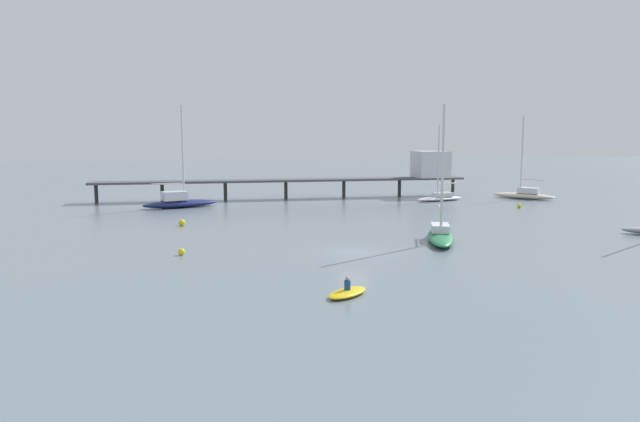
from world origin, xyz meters
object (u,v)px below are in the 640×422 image
object	(u,v)px
sailboat_green	(440,234)
dinghy_yellow	(347,292)
sailboat_cream	(524,194)
sailboat_navy	(179,201)
mooring_buoy_mid	(519,206)
mooring_buoy_outer	(182,223)
pier	(375,171)
mooring_buoy_near	(181,252)
sailboat_white	(440,196)

from	to	relation	value
sailboat_green	dinghy_yellow	bearing A→B (deg)	-128.06
dinghy_yellow	sailboat_cream	bearing A→B (deg)	50.58
sailboat_navy	mooring_buoy_mid	distance (m)	43.93
sailboat_navy	sailboat_green	bearing A→B (deg)	-51.53
sailboat_navy	mooring_buoy_outer	xyz separation A→B (m)	(1.01, -16.25, -0.50)
pier	sailboat_green	distance (m)	38.40
sailboat_cream	mooring_buoy_near	bearing A→B (deg)	-145.61
sailboat_navy	mooring_buoy_mid	xyz separation A→B (m)	(43.03, -8.83, -0.57)
dinghy_yellow	mooring_buoy_near	bearing A→B (deg)	125.90
sailboat_navy	mooring_buoy_near	xyz separation A→B (m)	(1.62, -31.49, -0.57)
pier	sailboat_white	xyz separation A→B (m)	(7.82, -6.85, -3.41)
sailboat_white	mooring_buoy_near	distance (m)	47.95
sailboat_cream	mooring_buoy_mid	distance (m)	12.20
sailboat_green	sailboat_cream	size ratio (longest dim) A/B	0.98
mooring_buoy_near	pier	bearing A→B (deg)	55.77
pier	dinghy_yellow	bearing A→B (deg)	-107.88
sailboat_navy	mooring_buoy_near	world-z (taller)	sailboat_navy
mooring_buoy_outer	sailboat_cream	bearing A→B (deg)	19.94
dinghy_yellow	mooring_buoy_near	distance (m)	16.78
mooring_buoy_mid	pier	bearing A→B (deg)	130.03
sailboat_green	mooring_buoy_outer	world-z (taller)	sailboat_green
sailboat_navy	dinghy_yellow	bearing A→B (deg)	-75.75
mooring_buoy_near	mooring_buoy_mid	size ratio (longest dim) A/B	0.98
pier	sailboat_white	world-z (taller)	sailboat_white
sailboat_green	sailboat_white	bearing A→B (deg)	67.39
mooring_buoy_outer	pier	bearing A→B (deg)	41.57
sailboat_cream	mooring_buoy_mid	xyz separation A→B (m)	(-6.63, -10.23, -0.49)
sailboat_white	dinghy_yellow	distance (m)	52.81
sailboat_white	dinghy_yellow	xyz separation A→B (m)	(-25.03, -46.50, -0.40)
mooring_buoy_outer	mooring_buoy_near	world-z (taller)	mooring_buoy_outer
mooring_buoy_outer	mooring_buoy_mid	world-z (taller)	mooring_buoy_outer
sailboat_green	dinghy_yellow	xyz separation A→B (m)	(-12.09, -15.44, -0.49)
mooring_buoy_outer	mooring_buoy_near	distance (m)	15.25
sailboat_green	sailboat_navy	world-z (taller)	sailboat_navy
sailboat_white	mooring_buoy_outer	distance (m)	39.64
sailboat_white	mooring_buoy_outer	bearing A→B (deg)	-153.52
sailboat_green	sailboat_white	world-z (taller)	sailboat_green
pier	mooring_buoy_mid	xyz separation A→B (m)	(14.37, -17.11, -3.74)
mooring_buoy_near	mooring_buoy_mid	bearing A→B (deg)	28.68
sailboat_green	sailboat_navy	xyz separation A→B (m)	(-23.55, 29.64, 0.15)
pier	dinghy_yellow	world-z (taller)	pier
sailboat_navy	dinghy_yellow	size ratio (longest dim) A/B	4.00
sailboat_white	sailboat_cream	size ratio (longest dim) A/B	0.90
mooring_buoy_mid	sailboat_cream	bearing A→B (deg)	57.06
sailboat_cream	mooring_buoy_mid	world-z (taller)	sailboat_cream
sailboat_green	pier	bearing A→B (deg)	82.31
sailboat_green	mooring_buoy_outer	xyz separation A→B (m)	(-22.54, 13.38, -0.35)
sailboat_cream	pier	bearing A→B (deg)	161.86
mooring_buoy_outer	mooring_buoy_near	bearing A→B (deg)	-87.71
pier	sailboat_green	world-z (taller)	sailboat_green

